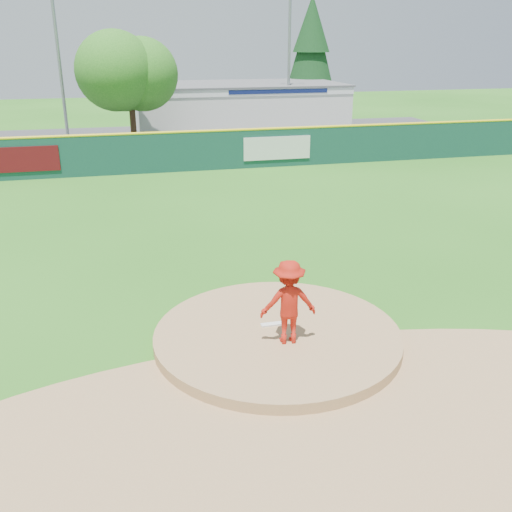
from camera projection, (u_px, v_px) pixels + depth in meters
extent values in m
plane|color=#286B19|center=(277.00, 341.00, 12.79)|extent=(120.00, 120.00, 0.00)
cylinder|color=#9E774C|center=(277.00, 341.00, 12.79)|extent=(5.50, 5.50, 0.50)
cube|color=white|center=(274.00, 324.00, 12.97)|extent=(0.60, 0.15, 0.04)
cylinder|color=#9E774C|center=(324.00, 422.00, 10.07)|extent=(15.40, 15.40, 0.01)
cube|color=#38383A|center=(165.00, 142.00, 37.28)|extent=(44.00, 16.00, 0.02)
imported|color=#B21B0F|center=(289.00, 302.00, 11.96)|extent=(1.25, 0.79, 1.85)
imported|color=silver|center=(139.00, 147.00, 31.41)|extent=(5.68, 3.15, 1.50)
cube|color=silver|center=(238.00, 107.00, 42.59)|extent=(15.00, 8.00, 3.20)
cube|color=white|center=(250.00, 92.00, 38.45)|extent=(15.00, 0.06, 0.55)
cube|color=#0F194C|center=(279.00, 91.00, 38.86)|extent=(7.00, 0.03, 0.28)
cube|color=#59595B|center=(238.00, 84.00, 42.01)|extent=(15.20, 8.20, 0.12)
cube|color=#570C11|center=(20.00, 160.00, 26.99)|extent=(3.60, 0.04, 1.20)
cube|color=silver|center=(277.00, 148.00, 29.82)|extent=(3.60, 0.04, 1.20)
cube|color=#123C34|center=(180.00, 152.00, 28.77)|extent=(40.00, 0.10, 2.00)
cylinder|color=yellow|center=(179.00, 132.00, 28.41)|extent=(40.00, 0.14, 0.14)
cylinder|color=#382314|center=(133.00, 128.00, 34.56)|extent=(0.36, 0.36, 2.60)
sphere|color=#387F23|center=(129.00, 72.00, 33.40)|extent=(5.60, 5.60, 5.60)
cylinder|color=#382314|center=(309.00, 109.00, 48.07)|extent=(0.40, 0.40, 1.60)
cone|color=#113A16|center=(311.00, 49.00, 46.38)|extent=(4.40, 4.40, 7.90)
cylinder|color=gray|center=(58.00, 54.00, 33.99)|extent=(0.20, 0.20, 11.00)
cylinder|color=gray|center=(289.00, 60.00, 39.33)|extent=(0.20, 0.20, 10.00)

